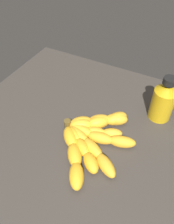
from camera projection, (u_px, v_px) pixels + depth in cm
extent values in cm
cube|color=#38332D|center=(91.00, 142.00, 64.62)|extent=(80.44, 71.58, 4.18)
ellipsoid|color=gold|center=(70.00, 137.00, 61.02)|extent=(7.65, 7.74, 3.56)
ellipsoid|color=gold|center=(75.00, 155.00, 57.02)|extent=(7.28, 7.98, 3.56)
ellipsoid|color=gold|center=(76.00, 176.00, 52.94)|extent=(6.81, 8.12, 3.56)
ellipsoid|color=gold|center=(74.00, 135.00, 61.76)|extent=(7.05, 5.89, 3.30)
ellipsoid|color=gold|center=(83.00, 148.00, 58.75)|extent=(6.99, 6.31, 3.30)
ellipsoid|color=gold|center=(91.00, 163.00, 55.55)|extent=(6.83, 6.64, 3.30)
ellipsoid|color=gold|center=(78.00, 134.00, 61.89)|extent=(8.17, 5.32, 3.22)
ellipsoid|color=gold|center=(92.00, 148.00, 58.69)|extent=(8.20, 6.21, 3.22)
ellipsoid|color=gold|center=(106.00, 165.00, 55.11)|extent=(8.05, 6.95, 3.22)
ellipsoid|color=gold|center=(81.00, 131.00, 62.75)|extent=(7.47, 3.41, 3.23)
ellipsoid|color=gold|center=(100.00, 137.00, 61.18)|extent=(7.81, 4.35, 3.23)
ellipsoid|color=gold|center=(122.00, 142.00, 60.14)|extent=(8.01, 5.22, 3.23)
ellipsoid|color=gold|center=(79.00, 129.00, 63.47)|extent=(6.22, 3.95, 2.91)
ellipsoid|color=gold|center=(95.00, 132.00, 62.73)|extent=(6.38, 4.52, 2.91)
ellipsoid|color=gold|center=(112.00, 133.00, 62.36)|extent=(6.46, 5.02, 2.91)
ellipsoid|color=gold|center=(81.00, 125.00, 64.06)|extent=(7.63, 6.48, 3.67)
ellipsoid|color=gold|center=(100.00, 123.00, 64.57)|extent=(7.46, 7.17, 3.67)
ellipsoid|color=gold|center=(117.00, 118.00, 65.82)|extent=(6.97, 7.55, 3.67)
ellipsoid|color=gold|center=(81.00, 123.00, 64.77)|extent=(7.26, 7.09, 3.57)
ellipsoid|color=gold|center=(98.00, 120.00, 65.48)|extent=(7.45, 6.67, 3.57)
ellipsoid|color=gold|center=(116.00, 119.00, 65.66)|extent=(7.49, 6.09, 3.57)
cylinder|color=brown|center=(67.00, 125.00, 63.99)|extent=(2.00, 2.00, 3.00)
cylinder|color=gold|center=(162.00, 104.00, 65.54)|extent=(6.65, 6.65, 9.95)
cone|color=gold|center=(168.00, 87.00, 61.07)|extent=(6.65, 6.65, 2.61)
cylinder|color=black|center=(170.00, 81.00, 59.49)|extent=(3.57, 3.57, 1.83)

